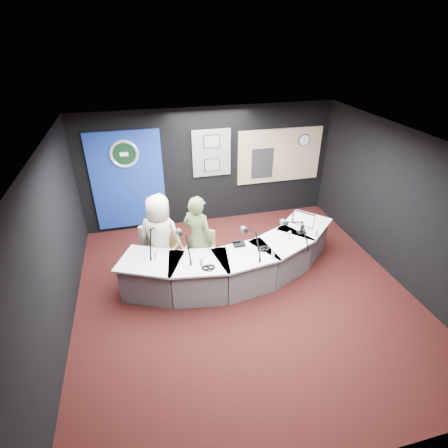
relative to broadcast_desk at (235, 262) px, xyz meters
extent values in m
plane|color=black|center=(0.05, -0.55, -0.38)|extent=(6.00, 6.00, 0.00)
cube|color=silver|center=(0.05, -0.55, 2.42)|extent=(6.00, 6.00, 0.02)
cube|color=black|center=(0.05, 2.45, 1.02)|extent=(6.00, 0.02, 2.80)
cube|color=black|center=(0.05, -3.55, 1.02)|extent=(6.00, 0.02, 2.80)
cube|color=black|center=(-2.95, -0.55, 1.02)|extent=(0.02, 6.00, 2.80)
cube|color=black|center=(3.05, -0.55, 1.02)|extent=(0.02, 6.00, 2.80)
cube|color=navy|center=(-1.85, 2.42, 0.88)|extent=(1.60, 0.05, 2.30)
torus|color=silver|center=(-1.85, 2.38, 1.52)|extent=(0.63, 0.07, 0.63)
cylinder|color=black|center=(-1.85, 2.38, 1.52)|extent=(0.48, 0.01, 0.48)
cube|color=slate|center=(0.10, 2.42, 1.38)|extent=(0.90, 0.04, 1.10)
cube|color=#7C735A|center=(0.10, 2.39, 1.65)|extent=(0.34, 0.02, 0.27)
cube|color=#7C735A|center=(0.10, 2.39, 1.09)|extent=(0.34, 0.02, 0.27)
cube|color=tan|center=(1.80, 2.42, 1.18)|extent=(2.12, 0.06, 1.32)
cube|color=beige|center=(1.80, 2.41, 1.18)|extent=(2.00, 0.02, 1.20)
cube|color=black|center=(1.35, 2.39, 1.03)|extent=(0.55, 0.02, 0.75)
cylinder|color=white|center=(2.40, 2.39, 1.52)|extent=(0.28, 0.01, 0.28)
cube|color=gray|center=(-1.50, 0.64, 0.24)|extent=(0.47, 0.37, 0.70)
imported|color=beige|center=(-1.34, 0.44, 0.49)|extent=(1.00, 0.86, 1.73)
imported|color=#4B5C30|center=(-0.65, 0.24, 0.49)|extent=(0.74, 0.73, 1.73)
cube|color=black|center=(1.40, 0.13, 0.70)|extent=(0.31, 0.34, 0.30)
cube|color=black|center=(0.08, 0.00, 0.40)|extent=(0.22, 0.17, 0.05)
torus|color=black|center=(0.47, -0.24, 0.39)|extent=(0.22, 0.22, 0.04)
torus|color=black|center=(-0.62, -0.56, 0.39)|extent=(0.22, 0.22, 0.04)
cube|color=white|center=(-1.50, -0.06, 0.38)|extent=(0.24, 0.32, 0.00)
cube|color=white|center=(-0.81, -0.38, 0.38)|extent=(0.27, 0.32, 0.00)
camera|label=1|loc=(-1.53, -5.24, 3.98)|focal=28.00mm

